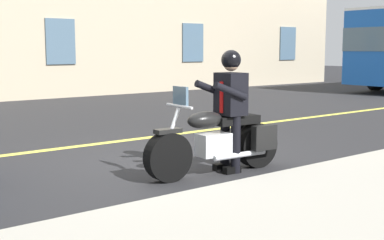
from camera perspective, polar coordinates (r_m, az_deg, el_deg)
ground_plane at (r=8.28m, az=-3.47°, el=-4.55°), size 80.00×80.00×0.00m
lane_center_stripe at (r=9.95m, az=-10.09°, el=-2.54°), size 60.00×0.16×0.01m
motorcycle_main at (r=7.47m, az=2.94°, el=-2.36°), size 2.22×0.69×1.26m
rider_main at (r=7.51m, az=4.11°, el=2.19°), size 0.65×0.58×1.74m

